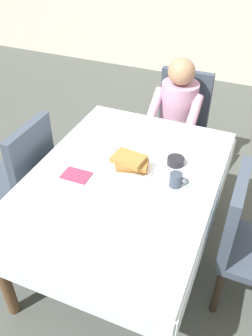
{
  "coord_description": "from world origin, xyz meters",
  "views": [
    {
      "loc": [
        0.66,
        -1.53,
        2.1
      ],
      "look_at": [
        0.01,
        0.02,
        0.79
      ],
      "focal_mm": 37.93,
      "sensor_mm": 36.0,
      "label": 1
    }
  ],
  "objects_px": {
    "cup_coffee": "(176,180)",
    "chair_diner": "(180,119)",
    "dining_table_main": "(124,187)",
    "plate_breakfast": "(130,169)",
    "bowl_butter": "(176,161)",
    "knife_right_of_plate": "(158,179)",
    "diner_person": "(177,113)",
    "breakfast_stack": "(131,162)",
    "fork_left_of_plate": "(101,164)",
    "chair_right_side": "(247,237)",
    "chair_left_side": "(24,173)",
    "spoon_near_edge": "(113,202)",
    "syrup_pitcher": "(111,145)"
  },
  "relations": [
    {
      "from": "knife_right_of_plate",
      "to": "breakfast_stack",
      "type": "bearing_deg",
      "value": 78.55
    },
    {
      "from": "spoon_near_edge",
      "to": "chair_left_side",
      "type": "bearing_deg",
      "value": 168.04
    },
    {
      "from": "plate_breakfast",
      "to": "breakfast_stack",
      "type": "bearing_deg",
      "value": 5.4
    },
    {
      "from": "chair_right_side",
      "to": "chair_diner",
      "type": "bearing_deg",
      "value": -148.18
    },
    {
      "from": "breakfast_stack",
      "to": "syrup_pitcher",
      "type": "bearing_deg",
      "value": 142.69
    },
    {
      "from": "breakfast_stack",
      "to": "knife_right_of_plate",
      "type": "bearing_deg",
      "value": -6.22
    },
    {
      "from": "chair_diner",
      "to": "cup_coffee",
      "type": "relative_size",
      "value": 8.23
    },
    {
      "from": "chair_diner",
      "to": "knife_right_of_plate",
      "type": "bearing_deg",
      "value": 98.16
    },
    {
      "from": "diner_person",
      "to": "bowl_butter",
      "type": "distance_m",
      "value": 0.8
    },
    {
      "from": "breakfast_stack",
      "to": "spoon_near_edge",
      "type": "relative_size",
      "value": 1.52
    },
    {
      "from": "plate_breakfast",
      "to": "bowl_butter",
      "type": "bearing_deg",
      "value": 35.27
    },
    {
      "from": "chair_left_side",
      "to": "fork_left_of_plate",
      "type": "height_order",
      "value": "chair_left_side"
    },
    {
      "from": "chair_diner",
      "to": "diner_person",
      "type": "xyz_separation_m",
      "value": [
        -0.0,
        -0.16,
        0.14
      ]
    },
    {
      "from": "plate_breakfast",
      "to": "bowl_butter",
      "type": "distance_m",
      "value": 0.29
    },
    {
      "from": "diner_person",
      "to": "bowl_butter",
      "type": "bearing_deg",
      "value": 105.19
    },
    {
      "from": "diner_person",
      "to": "breakfast_stack",
      "type": "height_order",
      "value": "diner_person"
    },
    {
      "from": "cup_coffee",
      "to": "spoon_near_edge",
      "type": "height_order",
      "value": "cup_coffee"
    },
    {
      "from": "dining_table_main",
      "to": "breakfast_stack",
      "type": "relative_size",
      "value": 6.67
    },
    {
      "from": "chair_diner",
      "to": "bowl_butter",
      "type": "height_order",
      "value": "chair_diner"
    },
    {
      "from": "bowl_butter",
      "to": "spoon_near_edge",
      "type": "distance_m",
      "value": 0.52
    },
    {
      "from": "chair_diner",
      "to": "plate_breakfast",
      "type": "distance_m",
      "value": 1.12
    },
    {
      "from": "dining_table_main",
      "to": "plate_breakfast",
      "type": "relative_size",
      "value": 5.44
    },
    {
      "from": "diner_person",
      "to": "chair_left_side",
      "type": "relative_size",
      "value": 1.2
    },
    {
      "from": "diner_person",
      "to": "plate_breakfast",
      "type": "distance_m",
      "value": 0.94
    },
    {
      "from": "breakfast_stack",
      "to": "syrup_pitcher",
      "type": "xyz_separation_m",
      "value": [
        -0.21,
        0.16,
        -0.02
      ]
    },
    {
      "from": "chair_diner",
      "to": "fork_left_of_plate",
      "type": "height_order",
      "value": "chair_diner"
    },
    {
      "from": "chair_right_side",
      "to": "fork_left_of_plate",
      "type": "bearing_deg",
      "value": -93.21
    },
    {
      "from": "diner_person",
      "to": "cup_coffee",
      "type": "height_order",
      "value": "diner_person"
    },
    {
      "from": "bowl_butter",
      "to": "knife_right_of_plate",
      "type": "height_order",
      "value": "bowl_butter"
    },
    {
      "from": "chair_right_side",
      "to": "bowl_butter",
      "type": "xyz_separation_m",
      "value": [
        -0.52,
        0.24,
        0.23
      ]
    },
    {
      "from": "dining_table_main",
      "to": "bowl_butter",
      "type": "xyz_separation_m",
      "value": [
        0.25,
        0.24,
        0.11
      ]
    },
    {
      "from": "cup_coffee",
      "to": "chair_diner",
      "type": "bearing_deg",
      "value": 103.45
    },
    {
      "from": "syrup_pitcher",
      "to": "dining_table_main",
      "type": "bearing_deg",
      "value": -50.81
    },
    {
      "from": "breakfast_stack",
      "to": "knife_right_of_plate",
      "type": "relative_size",
      "value": 1.14
    },
    {
      "from": "knife_right_of_plate",
      "to": "diner_person",
      "type": "bearing_deg",
      "value": 4.23
    },
    {
      "from": "diner_person",
      "to": "syrup_pitcher",
      "type": "height_order",
      "value": "diner_person"
    },
    {
      "from": "cup_coffee",
      "to": "spoon_near_edge",
      "type": "relative_size",
      "value": 0.75
    },
    {
      "from": "bowl_butter",
      "to": "knife_right_of_plate",
      "type": "xyz_separation_m",
      "value": [
        -0.05,
        -0.19,
        -0.02
      ]
    },
    {
      "from": "chair_diner",
      "to": "syrup_pitcher",
      "type": "distance_m",
      "value": 1.0
    },
    {
      "from": "cup_coffee",
      "to": "knife_right_of_plate",
      "type": "relative_size",
      "value": 0.56
    },
    {
      "from": "dining_table_main",
      "to": "diner_person",
      "type": "height_order",
      "value": "diner_person"
    },
    {
      "from": "dining_table_main",
      "to": "diner_person",
      "type": "distance_m",
      "value": 1.01
    },
    {
      "from": "chair_right_side",
      "to": "syrup_pitcher",
      "type": "height_order",
      "value": "chair_right_side"
    },
    {
      "from": "bowl_butter",
      "to": "syrup_pitcher",
      "type": "height_order",
      "value": "syrup_pitcher"
    },
    {
      "from": "cup_coffee",
      "to": "syrup_pitcher",
      "type": "distance_m",
      "value": 0.54
    },
    {
      "from": "bowl_butter",
      "to": "spoon_near_edge",
      "type": "height_order",
      "value": "bowl_butter"
    },
    {
      "from": "plate_breakfast",
      "to": "syrup_pitcher",
      "type": "height_order",
      "value": "syrup_pitcher"
    },
    {
      "from": "chair_left_side",
      "to": "spoon_near_edge",
      "type": "relative_size",
      "value": 6.2
    },
    {
      "from": "knife_right_of_plate",
      "to": "plate_breakfast",
      "type": "bearing_deg",
      "value": 78.76
    },
    {
      "from": "fork_left_of_plate",
      "to": "breakfast_stack",
      "type": "bearing_deg",
      "value": -89.76
    }
  ]
}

